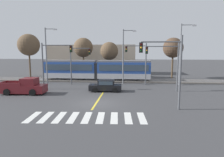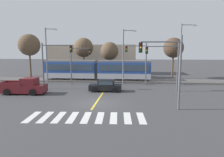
{
  "view_description": "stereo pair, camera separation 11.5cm",
  "coord_description": "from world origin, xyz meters",
  "views": [
    {
      "loc": [
        3.43,
        -19.49,
        5.33
      ],
      "look_at": [
        0.99,
        6.74,
        1.6
      ],
      "focal_mm": 32.0,
      "sensor_mm": 36.0,
      "label": 1
    },
    {
      "loc": [
        3.55,
        -19.48,
        5.33
      ],
      "look_at": [
        0.99,
        6.74,
        1.6
      ],
      "focal_mm": 32.0,
      "sensor_mm": 36.0,
      "label": 2
    }
  ],
  "objects": [
    {
      "name": "bare_tree_far_west",
      "position": [
        -16.79,
        18.98,
        6.38
      ],
      "size": [
        4.3,
        4.3,
        8.56
      ],
      "color": "brown",
      "rests_on": "ground"
    },
    {
      "name": "building_backdrop_far",
      "position": [
        -5.38,
        26.42,
        3.28
      ],
      "size": [
        19.6,
        6.0,
        6.55
      ],
      "primitive_type": "cube",
      "color": "tan",
      "rests_on": "ground"
    },
    {
      "name": "traffic_light_near_right",
      "position": [
        6.66,
        -1.46,
        4.31
      ],
      "size": [
        3.75,
        0.38,
        6.64
      ],
      "color": "#515459",
      "rests_on": "ground"
    },
    {
      "name": "bare_tree_far_east",
      "position": [
        11.37,
        19.37,
        5.78
      ],
      "size": [
        3.77,
        3.77,
        7.7
      ],
      "color": "brown",
      "rests_on": "ground"
    },
    {
      "name": "traffic_light_mid_left",
      "position": [
        -7.07,
        6.68,
        4.26
      ],
      "size": [
        4.25,
        0.38,
        6.33
      ],
      "color": "#515459",
      "rests_on": "ground"
    },
    {
      "name": "light_rail_tram",
      "position": [
        -2.45,
        14.98,
        2.05
      ],
      "size": [
        18.5,
        2.64,
        3.43
      ],
      "color": "#B7BAC1",
      "rests_on": "track_bed"
    },
    {
      "name": "sedan_crossing",
      "position": [
        0.21,
        6.02,
        0.7
      ],
      "size": [
        4.26,
        2.04,
        1.52
      ],
      "color": "black",
      "rests_on": "ground"
    },
    {
      "name": "crosswalk_stripe_8",
      "position": [
        4.39,
        -4.09,
        0.0
      ],
      "size": [
        0.75,
        2.83,
        0.01
      ],
      "primitive_type": "cube",
      "rotation": [
        0.0,
        0.0,
        0.07
      ],
      "color": "silver",
      "rests_on": "ground"
    },
    {
      "name": "traffic_light_mid_right",
      "position": [
        8.09,
        6.84,
        4.18
      ],
      "size": [
        4.25,
        0.38,
        6.32
      ],
      "color": "#515459",
      "rests_on": "ground"
    },
    {
      "name": "ground_plane",
      "position": [
        0.0,
        0.0,
        0.0
      ],
      "size": [
        200.0,
        200.0,
        0.0
      ],
      "primitive_type": "plane",
      "color": "#3D3D3F"
    },
    {
      "name": "bare_tree_east",
      "position": [
        -0.69,
        19.06,
        5.16
      ],
      "size": [
        3.48,
        3.48,
        6.93
      ],
      "color": "brown",
      "rests_on": "ground"
    },
    {
      "name": "crosswalk_stripe_2",
      "position": [
        -2.2,
        -4.54,
        0.0
      ],
      "size": [
        0.75,
        2.83,
        0.01
      ],
      "primitive_type": "cube",
      "rotation": [
        0.0,
        0.0,
        0.07
      ],
      "color": "silver",
      "rests_on": "ground"
    },
    {
      "name": "street_lamp_west",
      "position": [
        -9.97,
        11.77,
        5.01
      ],
      "size": [
        2.04,
        0.28,
        8.89
      ],
      "color": "slate",
      "rests_on": "ground"
    },
    {
      "name": "lane_centre_line",
      "position": [
        0.0,
        5.3,
        0.0
      ],
      "size": [
        0.2,
        15.37,
        0.01
      ],
      "primitive_type": "cube",
      "color": "gold",
      "rests_on": "ground"
    },
    {
      "name": "street_lamp_east",
      "position": [
        11.08,
        11.78,
        5.23
      ],
      "size": [
        2.27,
        0.28,
        9.27
      ],
      "color": "slate",
      "rests_on": "ground"
    },
    {
      "name": "rail_near",
      "position": [
        0.0,
        14.26,
        0.23
      ],
      "size": [
        120.0,
        0.08,
        0.1
      ],
      "primitive_type": "cube",
      "color": "#939399",
      "rests_on": "track_bed"
    },
    {
      "name": "crosswalk_stripe_0",
      "position": [
        -4.39,
        -4.69,
        0.0
      ],
      "size": [
        0.75,
        2.83,
        0.01
      ],
      "primitive_type": "cube",
      "rotation": [
        0.0,
        0.0,
        0.07
      ],
      "color": "silver",
      "rests_on": "ground"
    },
    {
      "name": "traffic_light_far_left",
      "position": [
        -4.8,
        10.94,
        3.98
      ],
      "size": [
        3.25,
        0.38,
        6.11
      ],
      "color": "#515459",
      "rests_on": "ground"
    },
    {
      "name": "bare_tree_west",
      "position": [
        -6.01,
        20.05,
        5.86
      ],
      "size": [
        3.84,
        3.84,
        7.81
      ],
      "color": "brown",
      "rests_on": "ground"
    },
    {
      "name": "street_lamp_centre",
      "position": [
        2.43,
        12.4,
        4.87
      ],
      "size": [
        2.13,
        0.28,
        8.6
      ],
      "color": "slate",
      "rests_on": "ground"
    },
    {
      "name": "crosswalk_stripe_5",
      "position": [
        1.1,
        -4.32,
        0.0
      ],
      "size": [
        0.75,
        2.83,
        0.01
      ],
      "primitive_type": "cube",
      "rotation": [
        0.0,
        0.0,
        0.07
      ],
      "color": "silver",
      "rests_on": "ground"
    },
    {
      "name": "track_bed",
      "position": [
        0.0,
        14.98,
        0.09
      ],
      "size": [
        120.0,
        4.0,
        0.18
      ],
      "primitive_type": "cube",
      "color": "#56514C",
      "rests_on": "ground"
    },
    {
      "name": "crosswalk_stripe_1",
      "position": [
        -3.29,
        -4.61,
        0.0
      ],
      "size": [
        0.75,
        2.83,
        0.01
      ],
      "primitive_type": "cube",
      "rotation": [
        0.0,
        0.0,
        0.07
      ],
      "color": "silver",
      "rests_on": "ground"
    },
    {
      "name": "crosswalk_stripe_4",
      "position": [
        0.0,
        -4.39,
        0.0
      ],
      "size": [
        0.75,
        2.83,
        0.01
      ],
      "primitive_type": "cube",
      "rotation": [
        0.0,
        0.0,
        0.07
      ],
      "color": "silver",
      "rests_on": "ground"
    },
    {
      "name": "crosswalk_stripe_7",
      "position": [
        3.29,
        -4.17,
        0.0
      ],
      "size": [
        0.75,
        2.83,
        0.01
      ],
      "primitive_type": "cube",
      "rotation": [
        0.0,
        0.0,
        0.07
      ],
      "color": "silver",
      "rests_on": "ground"
    },
    {
      "name": "pickup_truck",
      "position": [
        -9.52,
        3.52,
        0.84
      ],
      "size": [
        5.49,
        2.43,
        1.98
      ],
      "color": "maroon",
      "rests_on": "ground"
    },
    {
      "name": "traffic_light_far_right",
      "position": [
        4.73,
        11.35,
        4.2
      ],
      "size": [
        3.25,
        0.38,
        6.43
      ],
      "color": "#515459",
      "rests_on": "ground"
    },
    {
      "name": "crosswalk_stripe_6",
      "position": [
        2.2,
        -4.24,
        0.0
      ],
      "size": [
        0.75,
        2.83,
        0.01
      ],
      "primitive_type": "cube",
      "rotation": [
        0.0,
        0.0,
        0.07
      ],
      "color": "silver",
      "rests_on": "ground"
    },
    {
      "name": "crosswalk_stripe_3",
      "position": [
        -1.1,
        -4.46,
        0.0
      ],
      "size": [
        0.75,
        2.83,
        0.01
      ],
      "primitive_type": "cube",
      "rotation": [
        0.0,
        0.0,
        0.07
      ],
      "color": "silver",
      "rests_on": "ground"
    },
    {
      "name": "rail_far",
      "position": [
        0.0,
        15.7,
        0.23
      ],
      "size": [
        120.0,
        0.08,
        0.1
      ],
      "primitive_type": "cube",
      "color": "#939399",
      "rests_on": "track_bed"
    }
  ]
}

